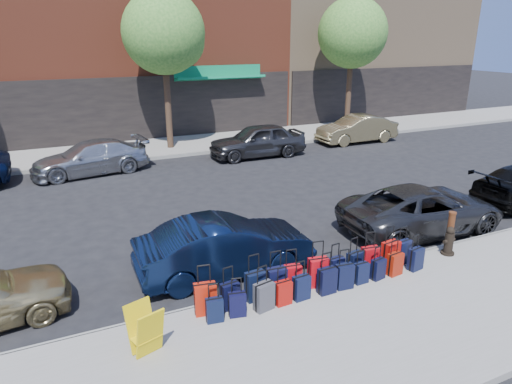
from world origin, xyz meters
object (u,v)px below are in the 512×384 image
suitcase_front_5 (318,272)px  car_near_2 (422,209)px  tree_right (355,35)px  car_far_3 (357,129)px  car_far_1 (90,158)px  display_rack (145,330)px  tree_center (167,35)px  bollard (450,230)px  fire_hydrant (449,242)px  car_near_1 (225,247)px  car_far_2 (257,140)px

suitcase_front_5 → car_near_2: (4.50, 1.59, 0.20)m
tree_right → car_far_3: (-1.22, -2.41, -4.70)m
suitcase_front_5 → car_far_1: bearing=116.1°
display_rack → car_far_3: bearing=24.4°
tree_center → car_far_3: size_ratio=1.68×
tree_center → bollard: 15.35m
suitcase_front_5 → car_far_1: car_far_1 is taller
bollard → tree_right: bearing=63.5°
suitcase_front_5 → car_far_1: (-3.56, 11.71, 0.19)m
fire_hydrant → car_near_2: bearing=62.9°
display_rack → car_near_2: car_near_2 is taller
tree_right → car_far_1: 15.61m
car_near_1 → car_far_3: bearing=-47.3°
bollard → car_near_1: bearing=164.8°
tree_center → display_rack: 16.37m
suitcase_front_5 → car_far_2: car_far_2 is taller
display_rack → car_far_3: (13.77, 12.58, 0.12)m
fire_hydrant → tree_right: bearing=58.6°
car_far_1 → car_far_3: bearing=83.4°
tree_center → car_near_2: size_ratio=1.50×
display_rack → car_far_2: 14.32m
tree_center → display_rack: tree_center is taller
car_near_2 → car_far_1: 12.94m
display_rack → car_far_2: size_ratio=0.20×
display_rack → car_far_1: car_far_1 is taller
tree_center → display_rack: bearing=-106.7°
bollard → car_far_2: (-0.20, 11.26, 0.08)m
suitcase_front_5 → car_far_3: size_ratio=0.24×
car_far_2 → tree_center: bearing=-130.4°
tree_center → car_far_1: (-4.15, -2.61, -4.74)m
car_far_1 → car_near_2: bearing=31.1°
tree_right → suitcase_front_5: (-11.08, -14.32, -4.93)m
tree_center → display_rack: size_ratio=8.16×
fire_hydrant → bollard: size_ratio=0.72×
car_far_1 → car_far_2: car_far_2 is taller
bollard → suitcase_front_5: bearing=-178.2°
tree_center → car_near_1: bearing=-99.6°
tree_right → car_far_3: tree_right is taller
tree_center → car_far_3: 10.67m
display_rack → car_far_1: size_ratio=0.19×
car_far_2 → car_near_1: bearing=-27.1°
car_near_1 → display_rack: bearing=135.0°
tree_right → bollard: tree_right is taller
suitcase_front_5 → tree_right: bearing=61.4°
bollard → car_far_1: (-7.58, 11.59, -0.01)m
suitcase_front_5 → fire_hydrant: suitcase_front_5 is taller
suitcase_front_5 → car_far_3: bearing=59.5°
tree_center → bollard: (3.44, -14.19, -4.73)m
car_far_2 → car_far_3: bearing=96.7°
fire_hydrant → car_near_2: 1.80m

